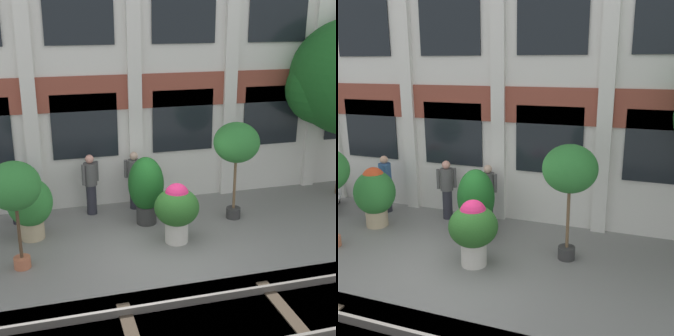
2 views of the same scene
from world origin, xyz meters
TOP-DOWN VIEW (x-y plane):
  - ground_plane at (0.00, 0.00)m, footprint 80.00×80.00m
  - apartment_facade at (0.00, 3.05)m, footprint 16.39×0.64m
  - rail_tracks at (0.00, -3.02)m, footprint 24.03×2.80m
  - potted_plant_ribbed_drum at (0.41, 0.17)m, footprint 1.03×1.03m
  - potted_plant_fluted_column at (-2.82, 1.22)m, footprint 1.04×1.04m
  - potted_plant_stone_basin at (-0.04, 1.34)m, footprint 0.89×0.89m
  - potted_plant_low_pan at (2.20, 1.06)m, footprint 1.14×1.14m
  - potted_plant_tall_urn at (-3.02, -0.13)m, footprint 1.06×1.06m
  - resident_by_doorway at (-1.31, 2.29)m, footprint 0.46×0.34m
  - resident_watching_tracks at (-3.19, 2.18)m, footprint 0.43×0.37m
  - resident_near_plants at (-0.14, 2.35)m, footprint 0.53×0.34m

SIDE VIEW (x-z plane):
  - rail_tracks at x=0.00m, z-range -0.35..0.08m
  - ground_plane at x=0.00m, z-range 0.00..0.00m
  - potted_plant_ribbed_drum at x=0.41m, z-range 0.12..1.55m
  - resident_near_plants at x=-0.14m, z-range 0.06..1.65m
  - resident_by_doorway at x=-1.31m, z-range 0.06..1.68m
  - resident_watching_tracks at x=-3.19m, z-range 0.06..1.69m
  - potted_plant_fluted_column at x=-2.82m, z-range 0.11..1.68m
  - potted_plant_stone_basin at x=-0.04m, z-range 0.10..1.84m
  - potted_plant_tall_urn at x=-3.02m, z-range 0.62..2.94m
  - potted_plant_low_pan at x=2.20m, z-range 0.70..3.23m
  - apartment_facade at x=0.00m, z-range -0.01..7.45m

